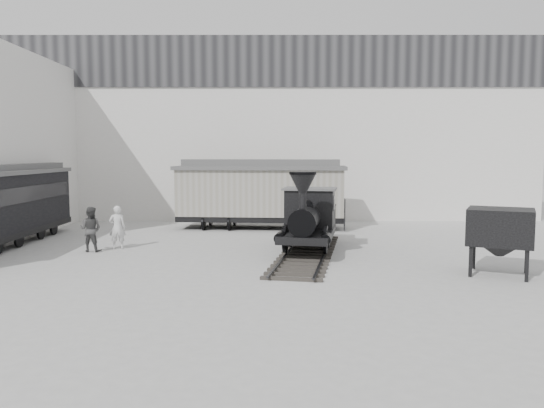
{
  "coord_description": "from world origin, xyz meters",
  "views": [
    {
      "loc": [
        0.72,
        -18.05,
        4.03
      ],
      "look_at": [
        0.7,
        3.59,
        2.0
      ],
      "focal_mm": 35.0,
      "sensor_mm": 36.0,
      "label": 1
    }
  ],
  "objects_px": {
    "locomotive": "(309,223)",
    "visitor_b": "(91,229)",
    "visitor_a": "(117,227)",
    "coal_hopper": "(500,232)",
    "boxcar": "(261,192)"
  },
  "relations": [
    {
      "from": "visitor_a",
      "to": "coal_hopper",
      "type": "height_order",
      "value": "coal_hopper"
    },
    {
      "from": "boxcar",
      "to": "visitor_b",
      "type": "xyz_separation_m",
      "value": [
        -6.9,
        -6.98,
        -1.03
      ]
    },
    {
      "from": "locomotive",
      "to": "visitor_b",
      "type": "distance_m",
      "value": 9.06
    },
    {
      "from": "locomotive",
      "to": "visitor_a",
      "type": "bearing_deg",
      "value": -174.38
    },
    {
      "from": "visitor_b",
      "to": "coal_hopper",
      "type": "bearing_deg",
      "value": 171.62
    },
    {
      "from": "locomotive",
      "to": "coal_hopper",
      "type": "xyz_separation_m",
      "value": [
        6.08,
        -4.26,
        0.24
      ]
    },
    {
      "from": "visitor_a",
      "to": "visitor_b",
      "type": "relative_size",
      "value": 0.99
    },
    {
      "from": "boxcar",
      "to": "locomotive",
      "type": "bearing_deg",
      "value": -68.47
    },
    {
      "from": "coal_hopper",
      "to": "visitor_b",
      "type": "bearing_deg",
      "value": -170.86
    },
    {
      "from": "visitor_a",
      "to": "boxcar",
      "type": "bearing_deg",
      "value": -147.3
    },
    {
      "from": "visitor_b",
      "to": "coal_hopper",
      "type": "distance_m",
      "value": 15.73
    },
    {
      "from": "visitor_b",
      "to": "visitor_a",
      "type": "bearing_deg",
      "value": -139.3
    },
    {
      "from": "visitor_a",
      "to": "visitor_b",
      "type": "distance_m",
      "value": 1.11
    },
    {
      "from": "visitor_b",
      "to": "locomotive",
      "type": "bearing_deg",
      "value": -172.75
    },
    {
      "from": "locomotive",
      "to": "boxcar",
      "type": "xyz_separation_m",
      "value": [
        -2.15,
        7.01,
        0.75
      ]
    }
  ]
}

